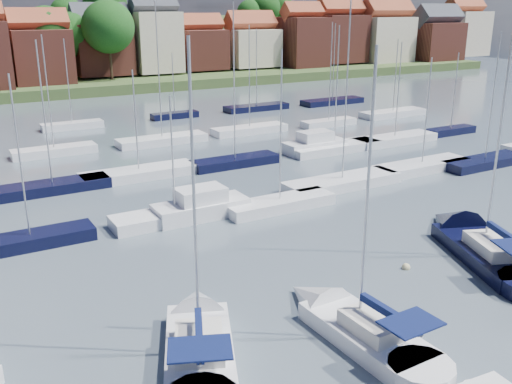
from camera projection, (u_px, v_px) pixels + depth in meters
ground at (168, 151)px, 60.92m from camera, size 260.00×260.00×0.00m
sailboat_left at (199, 337)px, 25.99m from camera, size 6.94×11.20×14.90m
sailboat_centre at (349, 324)px, 27.09m from camera, size 3.04×10.65×14.44m
sailboat_navy at (474, 243)px, 36.47m from camera, size 8.27×13.83×18.56m
buoy_e at (406, 269)px, 33.60m from camera, size 0.49×0.49×0.49m
marina_field at (203, 155)px, 57.70m from camera, size 79.62×41.41×15.93m
far_shore_town at (33, 51)px, 136.94m from camera, size 212.46×90.00×22.27m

